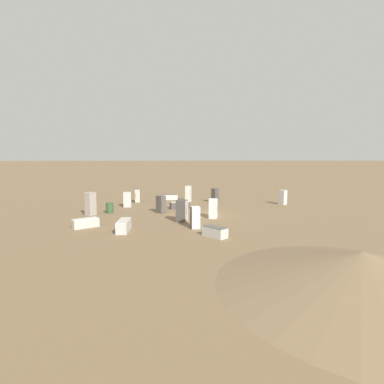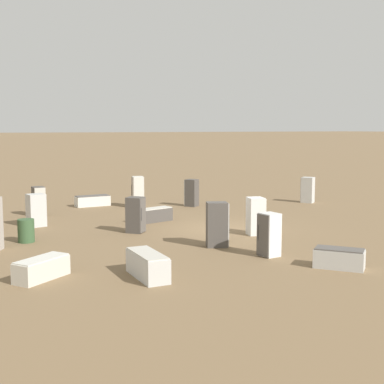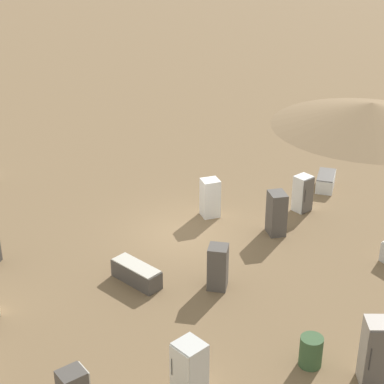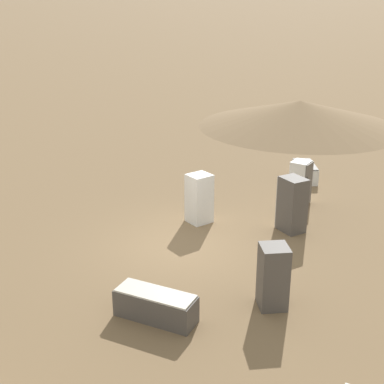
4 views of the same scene
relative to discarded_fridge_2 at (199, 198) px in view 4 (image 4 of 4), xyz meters
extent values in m
plane|color=brown|center=(0.64, -1.67, -0.77)|extent=(1000.00, 1000.00, 0.00)
cone|color=#7F6647|center=(-3.35, 13.21, -0.08)|extent=(10.65, 10.65, 1.37)
cube|color=white|center=(0.02, -0.01, 0.00)|extent=(0.78, 0.80, 1.54)
cube|color=silver|center=(-0.30, 0.08, 0.00)|extent=(0.21, 0.62, 1.48)
cylinder|color=#2D2D2D|center=(-0.27, 0.31, 0.08)|extent=(0.02, 0.02, 0.54)
cube|color=silver|center=(0.78, 5.60, -0.48)|extent=(1.50, 1.63, 0.59)
cube|color=#56514C|center=(0.78, 5.60, -0.16)|extent=(1.44, 1.56, 0.04)
cube|color=#4C4742|center=(2.57, 1.15, 0.06)|extent=(0.92, 0.83, 1.66)
cube|color=#BCB7AD|center=(2.20, 1.31, 0.06)|extent=(0.25, 0.54, 1.59)
cylinder|color=#2D2D2D|center=(2.25, 1.51, 0.14)|extent=(0.02, 0.02, 0.58)
cube|color=#4C4742|center=(4.18, -2.78, -0.02)|extent=(0.88, 0.88, 1.49)
cube|color=#56514C|center=(3.94, -2.54, -0.02)|extent=(0.45, 0.44, 1.43)
cylinder|color=#2D2D2D|center=(4.08, -2.37, 0.05)|extent=(0.02, 0.02, 0.52)
cube|color=#4C4742|center=(2.44, -4.77, -0.47)|extent=(1.90, 1.00, 0.61)
cube|color=beige|center=(2.44, -4.77, -0.14)|extent=(1.83, 0.96, 0.04)
cube|color=white|center=(1.74, 3.26, -0.03)|extent=(0.60, 0.66, 1.49)
cube|color=#56514C|center=(2.04, 3.29, -0.03)|extent=(0.09, 0.60, 1.43)
cylinder|color=#2D2D2D|center=(2.09, 3.07, 0.05)|extent=(0.02, 0.02, 0.52)
camera|label=1|loc=(3.70, 23.13, 3.98)|focal=28.00mm
camera|label=2|loc=(12.61, 17.75, 3.59)|focal=50.00mm
camera|label=3|loc=(17.96, -13.46, 10.90)|focal=60.00mm
camera|label=4|loc=(9.17, -12.16, 5.94)|focal=50.00mm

